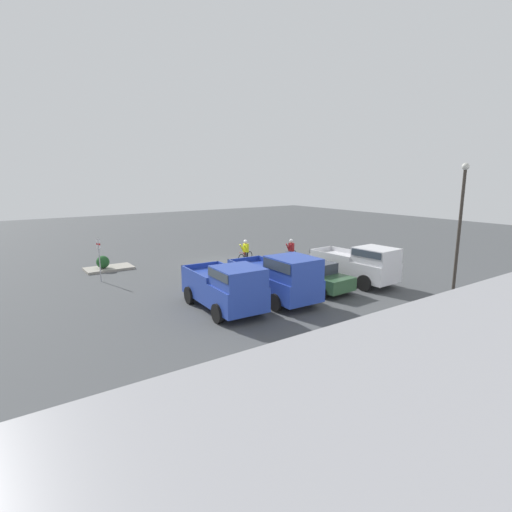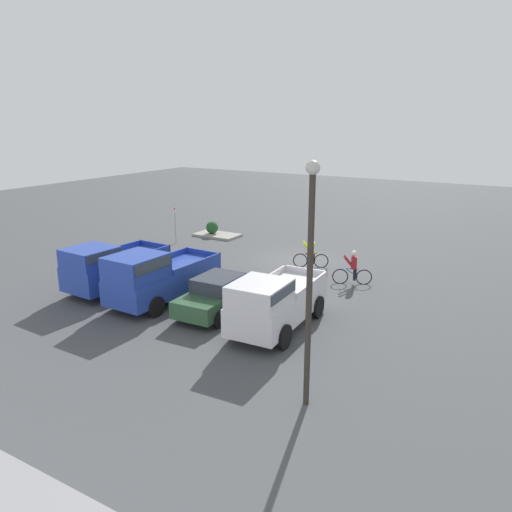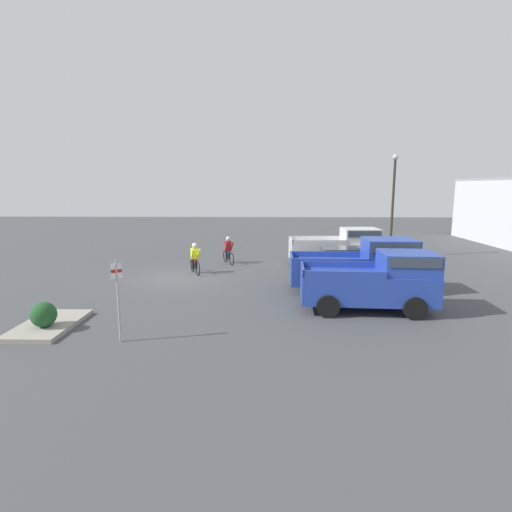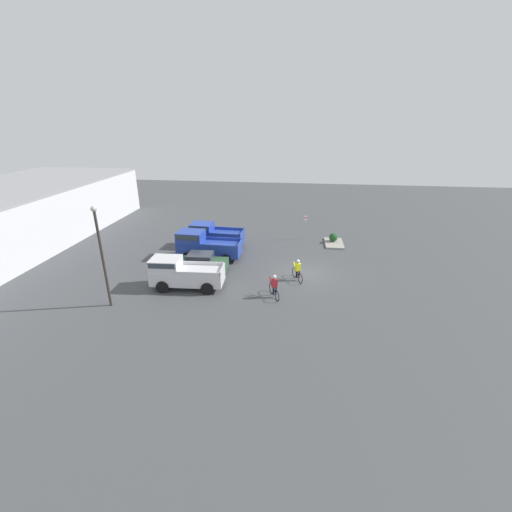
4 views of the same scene
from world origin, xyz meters
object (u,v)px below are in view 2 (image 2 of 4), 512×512
Objects in this scene: sedan_0 at (219,294)px; shrub at (212,228)px; cyclist_0 at (311,252)px; pickup_truck_0 at (274,302)px; pickup_truck_1 at (156,276)px; lamppost at (310,268)px; pickup_truck_2 at (111,266)px; fire_lane_sign at (175,219)px; cyclist_1 at (353,267)px.

shrub is at bearing -53.50° from sedan_0.
pickup_truck_0 is at bearing 105.16° from cyclist_0.
pickup_truck_1 is 6.72× the size of shrub.
pickup_truck_2 is at bearing -19.32° from lamppost.
pickup_truck_0 is 0.95× the size of pickup_truck_1.
pickup_truck_2 reaches higher than pickup_truck_0.
cyclist_0 reaches higher than sedan_0.
fire_lane_sign reaches higher than pickup_truck_2.
shrub is at bearing -47.56° from lamppost.
cyclist_1 is at bearing 170.33° from fire_lane_sign.
pickup_truck_0 reaches higher than shrub.
lamppost reaches higher than fire_lane_sign.
shrub is at bearing -21.02° from cyclist_0.
pickup_truck_2 is 9.12m from fire_lane_sign.
shrub is at bearing -106.65° from fire_lane_sign.
pickup_truck_1 is 2.81m from pickup_truck_2.
pickup_truck_1 is at bearing 114.79° from shrub.
pickup_truck_1 is 0.82× the size of lamppost.
pickup_truck_1 reaches higher than cyclist_1.
fire_lane_sign is at bearing -40.23° from lamppost.
cyclist_1 reaches higher than shrub.
pickup_truck_1 is 3.19× the size of cyclist_0.
fire_lane_sign reaches higher than shrub.
pickup_truck_2 is 12.51m from lamppost.
cyclist_1 is at bearing -95.34° from pickup_truck_0.
pickup_truck_1 is at bearing 46.39° from cyclist_1.
cyclist_1 is 0.68× the size of fire_lane_sign.
lamppost is (-5.29, 11.96, 3.05)m from cyclist_0.
fire_lane_sign reaches higher than pickup_truck_0.
cyclist_1 is at bearing 157.10° from shrub.
cyclist_1 is (-3.44, -6.07, 0.07)m from sedan_0.
fire_lane_sign is at bearing -42.49° from sedan_0.
pickup_truck_2 reaches higher than cyclist_1.
pickup_truck_0 is 3.01× the size of cyclist_1.
pickup_truck_2 is at bearing 51.78° from cyclist_0.
lamppost is at bearing 160.68° from pickup_truck_2.
pickup_truck_1 reaches higher than shrub.
cyclist_0 is 0.26× the size of lamppost.
sedan_0 is 12.12m from fire_lane_sign.
lamppost is 21.00m from shrub.
pickup_truck_0 is 2.06× the size of fire_lane_sign.
pickup_truck_0 is 1.20× the size of sedan_0.
cyclist_0 is at bearing -28.38° from cyclist_1.
cyclist_0 is (2.21, -8.14, -0.32)m from pickup_truck_0.
shrub is (11.53, -4.87, -0.27)m from cyclist_1.
lamppost is at bearing 113.85° from cyclist_0.
sedan_0 is at bearing -176.70° from pickup_truck_2.
cyclist_0 is (-0.61, -7.59, 0.07)m from sedan_0.
lamppost is (-3.08, 3.82, 2.73)m from pickup_truck_0.
sedan_0 is at bearing 85.38° from cyclist_0.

